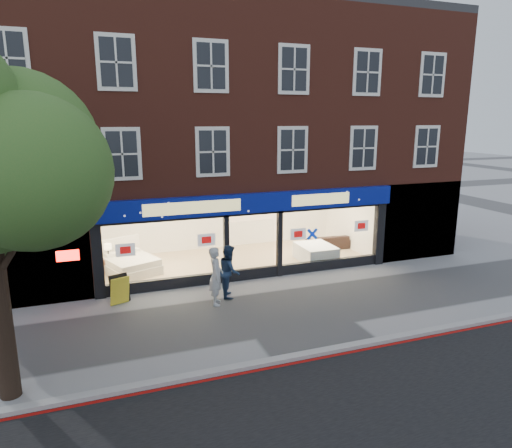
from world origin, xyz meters
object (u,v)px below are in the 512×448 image
display_bed (130,263)px  pedestrian_grey (216,276)px  a_board (120,290)px  mattress_stack (316,253)px  pedestrian_blue (229,271)px  sofa (330,241)px

display_bed → pedestrian_grey: (2.40, -3.98, 0.53)m
display_bed → a_board: display_bed is taller
mattress_stack → pedestrian_grey: bearing=-150.9°
pedestrian_grey → pedestrian_blue: (0.60, 0.51, -0.06)m
pedestrian_blue → pedestrian_grey: bearing=142.9°
a_board → sofa: bearing=-0.8°
pedestrian_blue → sofa: bearing=-44.5°
sofa → pedestrian_grey: size_ratio=1.08×
pedestrian_grey → sofa: bearing=-42.0°
a_board → mattress_stack: bearing=-7.5°
pedestrian_grey → pedestrian_blue: 0.79m
display_bed → pedestrian_blue: (3.01, -3.47, 0.46)m
mattress_stack → a_board: size_ratio=1.76×
mattress_stack → display_bed: bearing=171.1°
mattress_stack → pedestrian_blue: bearing=-152.6°
a_board → pedestrian_blue: 3.63m
a_board → pedestrian_grey: size_ratio=0.50×
display_bed → pedestrian_grey: pedestrian_grey is taller
a_board → display_bed: bearing=59.6°
display_bed → pedestrian_grey: bearing=-80.1°
sofa → pedestrian_grey: (-6.55, -4.33, 0.56)m
pedestrian_grey → mattress_stack: bearing=-46.4°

